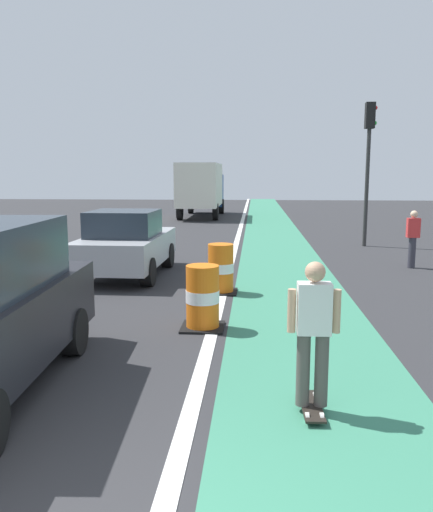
# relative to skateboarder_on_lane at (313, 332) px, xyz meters

# --- Properties ---
(bike_lane_strip) EXTENTS (2.50, 80.00, 0.01)m
(bike_lane_strip) POSITION_rel_skateboarder_on_lane_xyz_m (0.17, 9.60, -0.91)
(bike_lane_strip) COLOR #387F60
(bike_lane_strip) RESTS_ON ground
(lane_divider_stripe) EXTENTS (0.20, 80.00, 0.01)m
(lane_divider_stripe) POSITION_rel_skateboarder_on_lane_xyz_m (-1.33, 9.60, -0.91)
(lane_divider_stripe) COLOR silver
(lane_divider_stripe) RESTS_ON ground
(skateboarder_on_lane) EXTENTS (0.57, 0.81, 1.69)m
(skateboarder_on_lane) POSITION_rel_skateboarder_on_lane_xyz_m (0.00, 0.00, 0.00)
(skateboarder_on_lane) COLOR black
(skateboarder_on_lane) RESTS_ON ground
(parked_sedan_second) EXTENTS (1.97, 4.13, 1.70)m
(parked_sedan_second) POSITION_rel_skateboarder_on_lane_xyz_m (-3.94, 7.50, -0.08)
(parked_sedan_second) COLOR #9EA0A5
(parked_sedan_second) RESTS_ON ground
(traffic_barrel_front) EXTENTS (0.73, 0.73, 1.09)m
(traffic_barrel_front) POSITION_rel_skateboarder_on_lane_xyz_m (-1.51, 3.03, -0.38)
(traffic_barrel_front) COLOR orange
(traffic_barrel_front) RESTS_ON ground
(traffic_barrel_mid) EXTENTS (0.73, 0.73, 1.09)m
(traffic_barrel_mid) POSITION_rel_skateboarder_on_lane_xyz_m (-1.38, 5.73, -0.38)
(traffic_barrel_mid) COLOR orange
(traffic_barrel_mid) RESTS_ON ground
(delivery_truck_down_block) EXTENTS (2.38, 7.61, 3.23)m
(delivery_truck_down_block) POSITION_rel_skateboarder_on_lane_xyz_m (-3.91, 26.21, 0.94)
(delivery_truck_down_block) COLOR silver
(delivery_truck_down_block) RESTS_ON ground
(traffic_light_corner) EXTENTS (0.41, 0.32, 5.10)m
(traffic_light_corner) POSITION_rel_skateboarder_on_lane_xyz_m (3.37, 13.63, 2.59)
(traffic_light_corner) COLOR #2D2D2D
(traffic_light_corner) RESTS_ON ground
(pedestrian_crossing) EXTENTS (0.34, 0.20, 1.61)m
(pedestrian_crossing) POSITION_rel_skateboarder_on_lane_xyz_m (3.76, 9.20, -0.05)
(pedestrian_crossing) COLOR #33333D
(pedestrian_crossing) RESTS_ON ground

